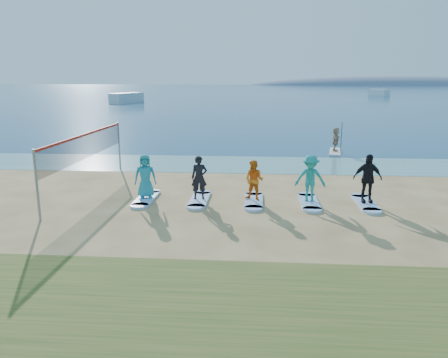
# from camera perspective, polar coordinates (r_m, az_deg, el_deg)

# --- Properties ---
(ground) EXTENTS (600.00, 600.00, 0.00)m
(ground) POSITION_cam_1_polar(r_m,az_deg,el_deg) (14.74, 3.58, -6.00)
(ground) COLOR tan
(ground) RESTS_ON ground
(shallow_water) EXTENTS (600.00, 600.00, 0.00)m
(shallow_water) POSITION_cam_1_polar(r_m,az_deg,el_deg) (24.90, 3.96, 1.93)
(shallow_water) COLOR teal
(shallow_water) RESTS_ON ground
(ocean) EXTENTS (600.00, 600.00, 0.00)m
(ocean) POSITION_cam_1_polar(r_m,az_deg,el_deg) (174.00, 4.42, 11.47)
(ocean) COLOR navy
(ocean) RESTS_ON ground
(island_ridge) EXTENTS (220.00, 56.00, 18.00)m
(island_ridge) POSITION_cam_1_polar(r_m,az_deg,el_deg) (327.98, 21.64, 11.35)
(island_ridge) COLOR slate
(island_ridge) RESTS_ON ground
(volleyball_net) EXTENTS (0.09, 9.09, 2.50)m
(volleyball_net) POSITION_cam_1_polar(r_m,az_deg,el_deg) (19.97, -17.54, 4.10)
(volleyball_net) COLOR gray
(volleyball_net) RESTS_ON ground
(paddleboard) EXTENTS (1.23, 3.08, 0.12)m
(paddleboard) POSITION_cam_1_polar(r_m,az_deg,el_deg) (29.67, 14.30, 3.46)
(paddleboard) COLOR silver
(paddleboard) RESTS_ON ground
(paddleboarder) EXTENTS (0.75, 1.49, 1.54)m
(paddleboarder) POSITION_cam_1_polar(r_m,az_deg,el_deg) (29.55, 14.39, 5.04)
(paddleboarder) COLOR tan
(paddleboarder) RESTS_ON paddleboard
(boat_offshore_a) EXTENTS (4.91, 8.97, 1.93)m
(boat_offshore_a) POSITION_cam_1_polar(r_m,az_deg,el_deg) (89.19, -12.55, 9.69)
(boat_offshore_a) COLOR silver
(boat_offshore_a) RESTS_ON ground
(boat_offshore_b) EXTENTS (4.35, 7.12, 1.79)m
(boat_offshore_b) POSITION_cam_1_polar(r_m,az_deg,el_deg) (129.04, 19.57, 10.21)
(boat_offshore_b) COLOR silver
(boat_offshore_b) RESTS_ON ground
(surfboard_0) EXTENTS (0.70, 2.20, 0.09)m
(surfboard_0) POSITION_cam_1_polar(r_m,az_deg,el_deg) (17.96, -10.12, -2.52)
(surfboard_0) COLOR #A4CAFF
(surfboard_0) RESTS_ON ground
(student_0) EXTENTS (0.96, 0.73, 1.76)m
(student_0) POSITION_cam_1_polar(r_m,az_deg,el_deg) (17.74, -10.24, 0.37)
(student_0) COLOR teal
(student_0) RESTS_ON surfboard_0
(surfboard_1) EXTENTS (0.70, 2.20, 0.09)m
(surfboard_1) POSITION_cam_1_polar(r_m,az_deg,el_deg) (17.55, -3.22, -2.70)
(surfboard_1) COLOR #A4CAFF
(surfboard_1) RESTS_ON ground
(student_1) EXTENTS (0.69, 0.51, 1.73)m
(student_1) POSITION_cam_1_polar(r_m,az_deg,el_deg) (17.33, -3.25, 0.19)
(student_1) COLOR black
(student_1) RESTS_ON surfboard_1
(surfboard_2) EXTENTS (0.70, 2.20, 0.09)m
(surfboard_2) POSITION_cam_1_polar(r_m,az_deg,el_deg) (17.40, 3.92, -2.85)
(surfboard_2) COLOR #A4CAFF
(surfboard_2) RESTS_ON ground
(student_2) EXTENTS (0.94, 0.84, 1.59)m
(student_2) POSITION_cam_1_polar(r_m,az_deg,el_deg) (17.19, 3.96, -0.16)
(student_2) COLOR orange
(student_2) RESTS_ON surfboard_2
(surfboard_3) EXTENTS (0.70, 2.20, 0.09)m
(surfboard_3) POSITION_cam_1_polar(r_m,az_deg,el_deg) (17.53, 11.06, -2.95)
(surfboard_3) COLOR #A4CAFF
(surfboard_3) RESTS_ON ground
(student_3) EXTENTS (1.24, 0.79, 1.83)m
(student_3) POSITION_cam_1_polar(r_m,az_deg,el_deg) (17.29, 11.20, 0.10)
(student_3) COLOR teal
(student_3) RESTS_ON surfboard_3
(surfboard_4) EXTENTS (0.70, 2.20, 0.09)m
(surfboard_4) POSITION_cam_1_polar(r_m,az_deg,el_deg) (17.92, 18.00, -3.01)
(surfboard_4) COLOR #A4CAFF
(surfboard_4) RESTS_ON ground
(student_4) EXTENTS (1.13, 0.52, 1.89)m
(student_4) POSITION_cam_1_polar(r_m,az_deg,el_deg) (17.68, 18.23, 0.08)
(student_4) COLOR black
(student_4) RESTS_ON surfboard_4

